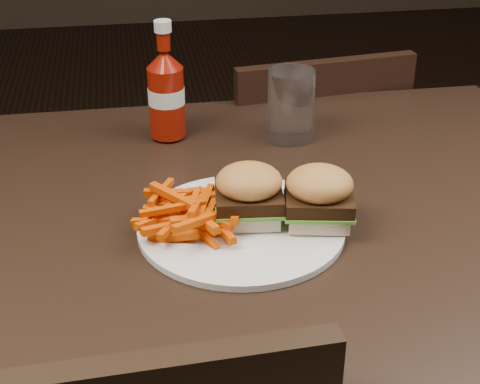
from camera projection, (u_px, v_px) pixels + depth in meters
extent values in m
cube|color=black|center=(174.00, 237.00, 0.95)|extent=(1.20, 0.80, 0.04)
cube|color=black|center=(290.00, 203.00, 1.63)|extent=(0.40, 0.40, 0.03)
cylinder|color=white|center=(241.00, 227.00, 0.93)|extent=(0.26, 0.26, 0.01)
cube|color=beige|center=(249.00, 212.00, 0.93)|extent=(0.08, 0.08, 0.02)
cube|color=beige|center=(318.00, 214.00, 0.92)|extent=(0.09, 0.08, 0.02)
cylinder|color=maroon|center=(167.00, 102.00, 1.14)|extent=(0.07, 0.07, 0.11)
cylinder|color=white|center=(291.00, 106.00, 1.14)|extent=(0.09, 0.09, 0.12)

